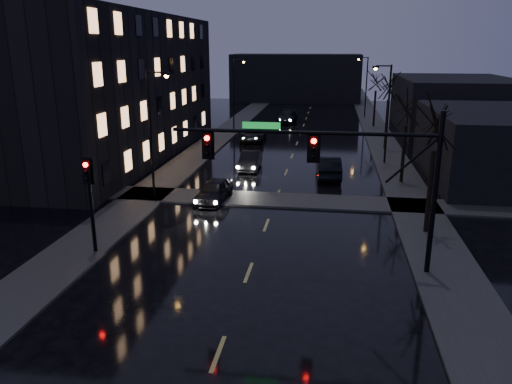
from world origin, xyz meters
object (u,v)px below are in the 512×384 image
(oncoming_car_b, at_px, (250,160))
(oncoming_car_c, at_px, (253,134))
(lead_car, at_px, (328,167))
(oncoming_car_d, at_px, (287,117))
(oncoming_car_a, at_px, (214,191))

(oncoming_car_b, distance_m, oncoming_car_c, 12.08)
(oncoming_car_b, xyz_separation_m, oncoming_car_c, (-1.62, 11.97, 0.02))
(oncoming_car_c, distance_m, lead_car, 15.75)
(oncoming_car_d, bearing_deg, lead_car, -73.58)
(oncoming_car_d, relative_size, lead_car, 1.06)
(oncoming_car_b, height_order, lead_car, lead_car)
(oncoming_car_c, relative_size, lead_car, 1.07)
(oncoming_car_c, bearing_deg, oncoming_car_d, 77.76)
(oncoming_car_c, xyz_separation_m, lead_car, (7.77, -13.70, 0.08))
(oncoming_car_c, bearing_deg, oncoming_car_b, -84.58)
(oncoming_car_d, xyz_separation_m, lead_car, (5.48, -26.79, 0.06))
(oncoming_car_c, height_order, oncoming_car_d, oncoming_car_d)
(oncoming_car_a, xyz_separation_m, oncoming_car_b, (0.88, 8.83, -0.01))
(oncoming_car_d, distance_m, lead_car, 27.34)
(oncoming_car_b, relative_size, lead_car, 0.88)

